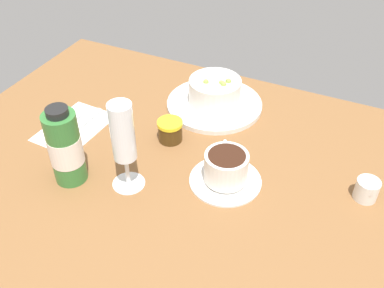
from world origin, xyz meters
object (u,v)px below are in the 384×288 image
Objects in this scene: porridge_bowl at (215,95)px; jam_jar at (170,131)px; coffee_cup at (226,169)px; cutlery_setting at (73,128)px; wine_glass at (123,137)px; creamer_jug at (367,190)px; sauce_bottle_green at (65,147)px.

jam_jar is at bearing 76.74° from porridge_bowl.
coffee_cup is (-12.09, 22.97, -0.08)cm from porridge_bowl.
cutlery_setting is 37.75cm from coffee_cup.
cutlery_setting is at bearing -1.64° from coffee_cup.
cutlery_setting is 3.21× the size of jam_jar.
wine_glass is at bearing 81.50° from porridge_bowl.
creamer_jug is (-25.52, -7.00, -0.94)cm from coffee_cup.
porridge_bowl reaches higher than cutlery_setting.
porridge_bowl is at bearing -139.39° from cutlery_setting.
jam_jar is (-21.80, -6.04, 2.17)cm from cutlery_setting.
coffee_cup is 0.76× the size of wine_glass.
creamer_jug is (-63.14, -5.93, 1.91)cm from cutlery_setting.
cutlery_setting is at bearing 15.48° from jam_jar.
sauce_bottle_green is at bearing 23.22° from coffee_cup.
coffee_cup reaches higher than cutlery_setting.
jam_jar is at bearing -93.61° from wine_glass.
coffee_cup is at bearing 15.34° from creamer_jug.
porridge_bowl is at bearing -103.26° from jam_jar.
jam_jar reaches higher than cutlery_setting.
porridge_bowl is 4.14× the size of jam_jar.
cutlery_setting is at bearing 5.36° from creamer_jug.
porridge_bowl is 1.29× the size of cutlery_setting.
creamer_jug is at bearing -174.64° from cutlery_setting.
wine_glass is at bearing 27.41° from coffee_cup.
porridge_bowl is 1.37× the size of sauce_bottle_green.
cutlery_setting is 25.66cm from wine_glass.
coffee_cup is at bearing -156.78° from sauce_bottle_green.
porridge_bowl is 40.87cm from creamer_jug.
wine_glass reaches higher than porridge_bowl.
wine_glass is 3.38× the size of jam_jar.
wine_glass is 1.12× the size of sauce_bottle_green.
jam_jar is 0.33× the size of sauce_bottle_green.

